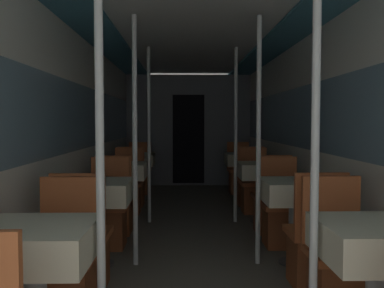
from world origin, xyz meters
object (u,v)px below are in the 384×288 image
object	(u,v)px
dining_table_left_0	(35,251)
dining_table_right_3	(244,161)
dining_table_right_0	(378,248)
support_pole_right_1	(258,141)
support_pole_left_1	(135,141)
dining_table_left_2	(122,174)
chair_left_far_0	(65,276)
chair_right_far_1	(281,218)
dining_table_left_3	(136,162)
dining_table_right_1	(295,195)
chair_left_near_1	(83,252)
chair_left_near_2	(116,209)
chair_right_far_2	(254,192)
chair_left_near_3	(132,187)
chair_right_far_3	(239,177)
chair_right_near_3	(249,187)
chair_left_far_1	(108,219)
chair_left_far_3	(140,178)
dining_table_left_1	(97,196)
dining_table_right_2	(262,173)
chair_right_near_2	(271,208)
chair_left_far_2	(128,193)
support_pole_left_2	(149,135)
chair_right_near_1	(314,251)
support_pole_left_0	(100,156)
chair_right_far_0	(338,274)
support_pole_right_2	(236,135)

from	to	relation	value
dining_table_left_0	dining_table_right_3	xyz separation A→B (m)	(1.79, 4.90, 0.00)
dining_table_right_0	support_pole_right_1	world-z (taller)	support_pole_right_1
support_pole_left_1	dining_table_left_2	distance (m)	1.74
support_pole_left_1	dining_table_right_0	xyz separation A→B (m)	(1.45, -1.63, -0.49)
chair_left_far_0	chair_right_far_1	distance (m)	2.43
dining_table_left_0	dining_table_left_3	world-z (taller)	same
dining_table_right_1	chair_left_near_1	bearing A→B (deg)	-162.64
chair_left_near_2	chair_right_far_2	distance (m)	2.12
chair_left_near_3	chair_right_far_3	world-z (taller)	same
dining_table_right_1	chair_right_near_3	xyz separation A→B (m)	(-0.00, 2.71, -0.34)
chair_left_far_1	dining_table_right_3	world-z (taller)	chair_left_far_1
dining_table_left_3	chair_right_near_3	bearing A→B (deg)	-17.36
chair_left_near_2	dining_table_right_0	distance (m)	3.27
dining_table_left_3	chair_left_far_3	world-z (taller)	chair_left_far_3
dining_table_left_1	dining_table_right_2	world-z (taller)	same
dining_table_left_0	dining_table_right_0	bearing A→B (deg)	0.00
dining_table_left_0	dining_table_left_3	size ratio (longest dim) A/B	1.00
chair_left_near_2	chair_right_far_3	bearing A→B (deg)	56.93
chair_left_far_0	support_pole_right_1	size ratio (longest dim) A/B	0.41
chair_left_far_0	chair_right_far_2	size ratio (longest dim) A/B	1.00
chair_left_near_3	dining_table_right_3	size ratio (longest dim) A/B	1.21
chair_left_far_3	chair_right_near_3	distance (m)	2.12
support_pole_right_1	dining_table_right_2	distance (m)	1.74
support_pole_right_1	chair_right_near_2	size ratio (longest dim) A/B	2.43
chair_left_near_1	support_pole_right_1	distance (m)	1.77
support_pole_right_1	chair_left_far_2	bearing A→B (deg)	123.50
dining_table_left_3	dining_table_right_1	size ratio (longest dim) A/B	1.00
dining_table_right_0	dining_table_right_2	world-z (taller)	same
chair_left_near_3	chair_right_far_3	distance (m)	2.12
chair_left_far_3	dining_table_right_0	bearing A→B (deg)	108.19
support_pole_left_2	support_pole_left_1	bearing A→B (deg)	-90.00
chair_left_far_1	dining_table_right_3	bearing A→B (deg)	-123.54
support_pole_left_1	chair_right_near_2	distance (m)	1.99
dining_table_left_0	support_pole_left_2	distance (m)	3.32
chair_left_far_2	chair_right_far_3	bearing A→B (deg)	-137.68
chair_right_near_3	chair_right_far_3	xyz separation A→B (m)	(0.00, 1.12, 0.00)
support_pole_left_1	chair_left_far_2	distance (m)	2.37
chair_left_far_1	chair_left_near_3	world-z (taller)	same
chair_right_near_3	chair_right_near_1	bearing A→B (deg)	-90.00
dining_table_left_0	dining_table_right_2	xyz separation A→B (m)	(1.79, 3.27, 0.00)
support_pole_left_0	chair_left_near_1	size ratio (longest dim) A/B	2.43
dining_table_left_1	chair_right_near_1	size ratio (longest dim) A/B	0.83
chair_right_near_1	chair_right_near_3	distance (m)	3.27
support_pole_left_1	chair_right_far_0	xyz separation A→B (m)	(1.45, -1.07, -0.83)
support_pole_left_0	dining_table_right_1	bearing A→B (deg)	48.36
dining_table_left_1	chair_left_far_2	size ratio (longest dim) A/B	0.83
chair_right_far_2	chair_right_near_2	bearing A→B (deg)	90.00
chair_right_far_1	chair_right_far_2	xyz separation A→B (m)	(0.00, 1.63, 0.00)
chair_right_far_0	chair_left_far_3	bearing A→B (deg)	-69.89
chair_right_near_1	support_pole_right_2	distance (m)	2.37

